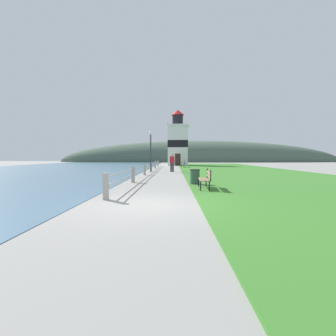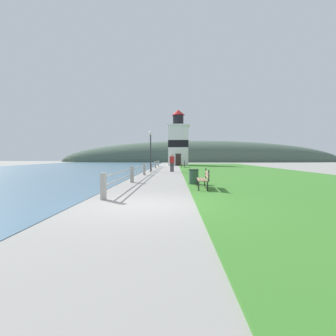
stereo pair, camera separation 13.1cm
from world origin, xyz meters
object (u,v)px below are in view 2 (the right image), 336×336
Objects in this scene: park_bench_near at (204,178)px; person_strolling at (172,162)px; lighthouse at (178,142)px; park_bench_midway at (184,164)px; lamp_post at (151,144)px; trash_bin at (194,177)px.

person_strolling is (-1.60, 14.10, 0.44)m from park_bench_near.
lighthouse is at bearing 11.71° from person_strolling.
park_bench_near is 23.94m from park_bench_midway.
lamp_post is (-3.67, 13.48, 2.20)m from park_bench_near.
person_strolling is (-1.47, -9.84, 0.44)m from park_bench_midway.
trash_bin is at bearing 92.72° from park_bench_midway.
park_bench_near is 0.98× the size of person_strolling.
park_bench_near is at bearing -88.69° from lighthouse.
person_strolling is 12.25m from trash_bin.
park_bench_midway is at bearing 71.34° from lamp_post.
lighthouse reaches higher than person_strolling.
lighthouse is 2.40× the size of lamp_post.
lighthouse is 19.93m from lamp_post.
lamp_post is at bearing 74.56° from park_bench_midway.
person_strolling reaches higher than trash_bin.
park_bench_midway is 0.46× the size of lamp_post.
lighthouse is at bearing 81.60° from lamp_post.
lighthouse reaches higher than lamp_post.
person_strolling is (-0.84, -19.06, -3.03)m from lighthouse.
trash_bin is at bearing -73.87° from lamp_post.
person_strolling is 0.45× the size of lamp_post.
trash_bin is 0.21× the size of lamp_post.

